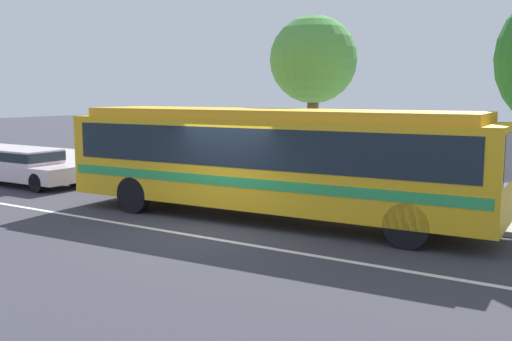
{
  "coord_description": "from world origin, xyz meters",
  "views": [
    {
      "loc": [
        8.34,
        -11.22,
        3.29
      ],
      "look_at": [
        0.22,
        1.38,
        1.3
      ],
      "focal_mm": 41.45,
      "sensor_mm": 36.0,
      "label": 1
    }
  ],
  "objects_px": {
    "street_tree_near_stop": "(313,61)",
    "pedestrian_standing_by_tree": "(313,161)",
    "sedan_behind_bus": "(27,165)",
    "pedestrian_walking_along_curb": "(199,157)",
    "pedestrian_waiting_near_sign": "(276,162)",
    "bus_stop_sign": "(447,154)",
    "transit_bus": "(271,156)"
  },
  "relations": [
    {
      "from": "sedan_behind_bus",
      "to": "street_tree_near_stop",
      "type": "bearing_deg",
      "value": 22.27
    },
    {
      "from": "pedestrian_walking_along_curb",
      "to": "pedestrian_standing_by_tree",
      "type": "height_order",
      "value": "pedestrian_standing_by_tree"
    },
    {
      "from": "transit_bus",
      "to": "pedestrian_walking_along_curb",
      "type": "distance_m",
      "value": 5.31
    },
    {
      "from": "pedestrian_walking_along_curb",
      "to": "pedestrian_standing_by_tree",
      "type": "xyz_separation_m",
      "value": [
        3.96,
        0.74,
        0.04
      ]
    },
    {
      "from": "transit_bus",
      "to": "sedan_behind_bus",
      "type": "height_order",
      "value": "transit_bus"
    },
    {
      "from": "sedan_behind_bus",
      "to": "pedestrian_walking_along_curb",
      "type": "height_order",
      "value": "pedestrian_walking_along_curb"
    },
    {
      "from": "sedan_behind_bus",
      "to": "pedestrian_walking_along_curb",
      "type": "xyz_separation_m",
      "value": [
        5.71,
        2.56,
        0.38
      ]
    },
    {
      "from": "pedestrian_standing_by_tree",
      "to": "bus_stop_sign",
      "type": "height_order",
      "value": "bus_stop_sign"
    },
    {
      "from": "transit_bus",
      "to": "pedestrian_standing_by_tree",
      "type": "xyz_separation_m",
      "value": [
        -0.56,
        3.48,
        -0.52
      ]
    },
    {
      "from": "sedan_behind_bus",
      "to": "bus_stop_sign",
      "type": "height_order",
      "value": "bus_stop_sign"
    },
    {
      "from": "transit_bus",
      "to": "pedestrian_standing_by_tree",
      "type": "distance_m",
      "value": 3.56
    },
    {
      "from": "transit_bus",
      "to": "pedestrian_standing_by_tree",
      "type": "relative_size",
      "value": 6.59
    },
    {
      "from": "pedestrian_walking_along_curb",
      "to": "pedestrian_standing_by_tree",
      "type": "distance_m",
      "value": 4.03
    },
    {
      "from": "street_tree_near_stop",
      "to": "pedestrian_standing_by_tree",
      "type": "bearing_deg",
      "value": -58.84
    },
    {
      "from": "pedestrian_waiting_near_sign",
      "to": "sedan_behind_bus",
      "type": "bearing_deg",
      "value": -159.96
    },
    {
      "from": "pedestrian_waiting_near_sign",
      "to": "transit_bus",
      "type": "bearing_deg",
      "value": -61.38
    },
    {
      "from": "street_tree_near_stop",
      "to": "bus_stop_sign",
      "type": "bearing_deg",
      "value": -22.42
    },
    {
      "from": "pedestrian_waiting_near_sign",
      "to": "bus_stop_sign",
      "type": "relative_size",
      "value": 0.63
    },
    {
      "from": "pedestrian_waiting_near_sign",
      "to": "bus_stop_sign",
      "type": "distance_m",
      "value": 5.86
    },
    {
      "from": "sedan_behind_bus",
      "to": "pedestrian_standing_by_tree",
      "type": "bearing_deg",
      "value": 18.87
    },
    {
      "from": "bus_stop_sign",
      "to": "street_tree_near_stop",
      "type": "distance_m",
      "value": 5.75
    },
    {
      "from": "pedestrian_walking_along_curb",
      "to": "street_tree_near_stop",
      "type": "xyz_separation_m",
      "value": [
        3.64,
        1.26,
        3.16
      ]
    },
    {
      "from": "transit_bus",
      "to": "pedestrian_waiting_near_sign",
      "type": "height_order",
      "value": "transit_bus"
    },
    {
      "from": "pedestrian_waiting_near_sign",
      "to": "pedestrian_standing_by_tree",
      "type": "bearing_deg",
      "value": 10.33
    },
    {
      "from": "pedestrian_walking_along_curb",
      "to": "pedestrian_standing_by_tree",
      "type": "relative_size",
      "value": 0.96
    },
    {
      "from": "bus_stop_sign",
      "to": "pedestrian_walking_along_curb",
      "type": "bearing_deg",
      "value": 175.17
    },
    {
      "from": "bus_stop_sign",
      "to": "pedestrian_standing_by_tree",
      "type": "bearing_deg",
      "value": 162.02
    },
    {
      "from": "pedestrian_waiting_near_sign",
      "to": "street_tree_near_stop",
      "type": "height_order",
      "value": "street_tree_near_stop"
    },
    {
      "from": "pedestrian_walking_along_curb",
      "to": "pedestrian_standing_by_tree",
      "type": "bearing_deg",
      "value": 10.58
    },
    {
      "from": "sedan_behind_bus",
      "to": "pedestrian_waiting_near_sign",
      "type": "xyz_separation_m",
      "value": [
        8.45,
        3.08,
        0.35
      ]
    },
    {
      "from": "pedestrian_standing_by_tree",
      "to": "street_tree_near_stop",
      "type": "distance_m",
      "value": 3.17
    },
    {
      "from": "sedan_behind_bus",
      "to": "transit_bus",
      "type": "bearing_deg",
      "value": -0.97
    }
  ]
}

